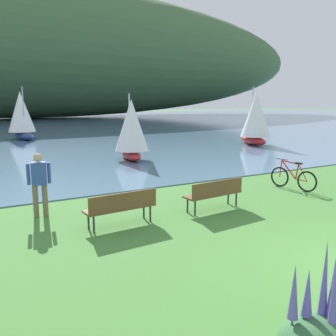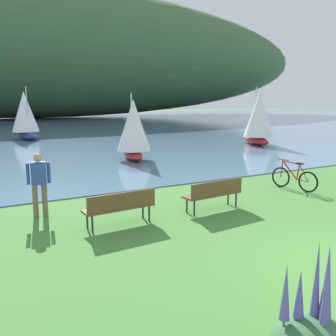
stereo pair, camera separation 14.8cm
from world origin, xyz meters
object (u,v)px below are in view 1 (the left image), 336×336
object	(u,v)px
bicycle_leaning_near_bench	(293,178)
sailboat_mid_bay	(256,118)
park_bench_further_along	(215,192)
sailboat_toward_hillside	(131,129)
park_bench_near_camera	(121,206)
sailboat_nearest_to_shore	(21,115)
person_at_shoreline	(39,181)

from	to	relation	value
bicycle_leaning_near_bench	sailboat_mid_bay	bearing A→B (deg)	53.42
park_bench_further_along	sailboat_toward_hillside	bearing A→B (deg)	80.57
sailboat_mid_bay	sailboat_toward_hillside	size ratio (longest dim) A/B	1.16
sailboat_mid_bay	bicycle_leaning_near_bench	bearing A→B (deg)	-126.58
park_bench_near_camera	sailboat_nearest_to_shore	distance (m)	22.54
bicycle_leaning_near_bench	park_bench_further_along	bearing A→B (deg)	-169.86
park_bench_further_along	bicycle_leaning_near_bench	distance (m)	3.95
bicycle_leaning_near_bench	sailboat_nearest_to_shore	xyz separation A→B (m)	(-5.66, 21.81, 1.54)
sailboat_toward_hillside	park_bench_further_along	bearing A→B (deg)	-99.43
sailboat_nearest_to_shore	park_bench_further_along	bearing A→B (deg)	-85.51
park_bench_near_camera	person_at_shoreline	size ratio (longest dim) A/B	1.07
sailboat_nearest_to_shore	park_bench_near_camera	bearing A→B (deg)	-92.63
park_bench_further_along	person_at_shoreline	bearing A→B (deg)	157.95
person_at_shoreline	sailboat_toward_hillside	world-z (taller)	sailboat_toward_hillside
park_bench_near_camera	person_at_shoreline	world-z (taller)	person_at_shoreline
person_at_shoreline	sailboat_toward_hillside	bearing A→B (deg)	51.07
park_bench_near_camera	sailboat_nearest_to_shore	bearing A→B (deg)	87.37
park_bench_near_camera	sailboat_toward_hillside	size ratio (longest dim) A/B	0.54
park_bench_near_camera	sailboat_mid_bay	bearing A→B (deg)	37.36
sailboat_nearest_to_shore	person_at_shoreline	bearing A→B (deg)	-97.21
sailboat_mid_bay	person_at_shoreline	bearing A→B (deg)	-150.02
park_bench_further_along	bicycle_leaning_near_bench	world-z (taller)	bicycle_leaning_near_bench
bicycle_leaning_near_bench	person_at_shoreline	size ratio (longest dim) A/B	1.02
sailboat_nearest_to_shore	sailboat_toward_hillside	xyz separation A→B (m)	(3.28, -13.43, -0.32)
bicycle_leaning_near_bench	sailboat_toward_hillside	size ratio (longest dim) A/B	0.52
bicycle_leaning_near_bench	sailboat_nearest_to_shore	distance (m)	22.58
person_at_shoreline	sailboat_nearest_to_shore	world-z (taller)	sailboat_nearest_to_shore
park_bench_near_camera	bicycle_leaning_near_bench	size ratio (longest dim) A/B	1.05
person_at_shoreline	sailboat_nearest_to_shore	xyz separation A→B (m)	(2.62, 20.73, 0.96)
bicycle_leaning_near_bench	sailboat_nearest_to_shore	size ratio (longest dim) A/B	0.43
bicycle_leaning_near_bench	person_at_shoreline	xyz separation A→B (m)	(-8.28, 1.08, 0.58)
park_bench_further_along	person_at_shoreline	distance (m)	4.76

